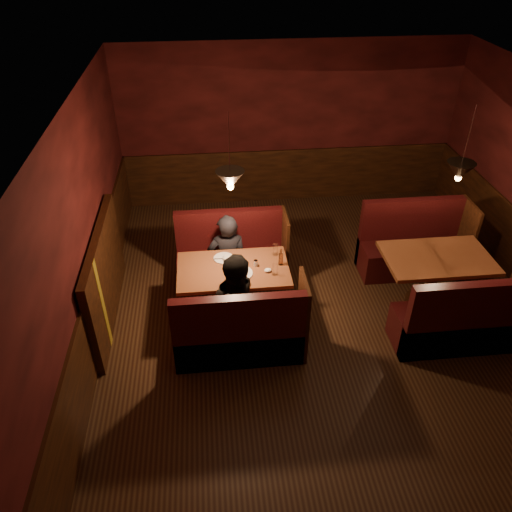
{
  "coord_description": "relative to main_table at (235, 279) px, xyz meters",
  "views": [
    {
      "loc": [
        -1.49,
        -4.97,
        4.63
      ],
      "look_at": [
        -0.95,
        0.25,
        0.95
      ],
      "focal_mm": 35.0,
      "sensor_mm": 36.0,
      "label": 1
    }
  ],
  "objects": [
    {
      "name": "room",
      "position": [
        0.95,
        -0.21,
        0.45
      ],
      "size": [
        6.02,
        7.02,
        2.92
      ],
      "color": "black",
      "rests_on": "ground"
    },
    {
      "name": "second_bench_far",
      "position": [
        2.76,
        0.79,
        -0.24
      ],
      "size": [
        1.57,
        0.59,
        1.12
      ],
      "color": "black",
      "rests_on": "ground"
    },
    {
      "name": "main_bench_near",
      "position": [
        0.01,
        -0.83,
        -0.25
      ],
      "size": [
        1.6,
        0.57,
        1.09
      ],
      "color": "black",
      "rests_on": "ground"
    },
    {
      "name": "main_bench_far",
      "position": [
        0.01,
        0.82,
        -0.25
      ],
      "size": [
        1.6,
        0.57,
        1.09
      ],
      "color": "black",
      "rests_on": "ground"
    },
    {
      "name": "second_table",
      "position": [
        2.72,
        -0.06,
        -0.0
      ],
      "size": [
        1.42,
        0.91,
        0.8
      ],
      "color": "brown",
      "rests_on": "ground"
    },
    {
      "name": "diner_a",
      "position": [
        -0.06,
        0.6,
        0.19
      ],
      "size": [
        0.58,
        0.39,
        1.57
      ],
      "primitive_type": "imported",
      "rotation": [
        0.0,
        0.0,
        3.16
      ],
      "color": "black",
      "rests_on": "ground"
    },
    {
      "name": "second_bench_near",
      "position": [
        2.76,
        -0.91,
        -0.24
      ],
      "size": [
        1.57,
        0.59,
        1.12
      ],
      "color": "black",
      "rests_on": "ground"
    },
    {
      "name": "diner_b",
      "position": [
        0.03,
        -0.57,
        0.24
      ],
      "size": [
        0.89,
        0.74,
        1.67
      ],
      "primitive_type": "imported",
      "rotation": [
        0.0,
        0.0,
        0.14
      ],
      "color": "black",
      "rests_on": "ground"
    },
    {
      "name": "main_table",
      "position": [
        0.0,
        0.0,
        0.0
      ],
      "size": [
        1.45,
        0.88,
        1.02
      ],
      "color": "brown",
      "rests_on": "ground"
    }
  ]
}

